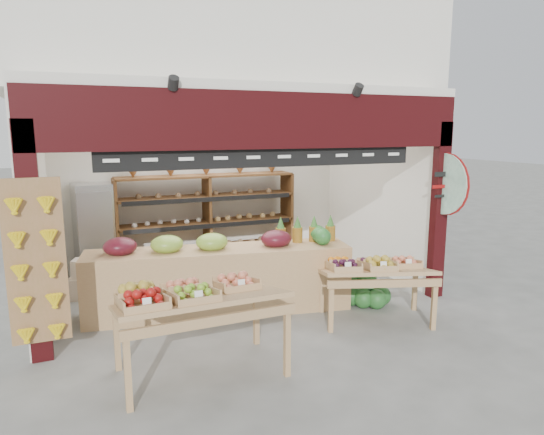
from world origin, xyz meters
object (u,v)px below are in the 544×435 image
(display_table_left, at_px, (188,297))
(display_table_right, at_px, (372,268))
(watermelon_pile, at_px, (364,290))
(mid_counter, at_px, (219,277))
(refrigerator, at_px, (96,232))
(back_shelving, at_px, (207,203))
(cardboard_stack, at_px, (101,283))

(display_table_left, distance_m, display_table_right, 2.64)
(watermelon_pile, bearing_deg, mid_counter, 165.34)
(refrigerator, height_order, display_table_right, refrigerator)
(back_shelving, xyz_separation_m, display_table_right, (1.34, -3.33, -0.50))
(cardboard_stack, distance_m, display_table_left, 3.02)
(refrigerator, height_order, display_table_left, refrigerator)
(display_table_right, xyz_separation_m, watermelon_pile, (0.26, 0.55, -0.51))
(back_shelving, height_order, mid_counter, back_shelving)
(mid_counter, relative_size, display_table_right, 2.27)
(display_table_right, distance_m, watermelon_pile, 0.80)
(refrigerator, xyz_separation_m, mid_counter, (1.50, -2.28, -0.33))
(mid_counter, distance_m, display_table_right, 2.11)
(mid_counter, relative_size, display_table_left, 2.14)
(display_table_left, bearing_deg, watermelon_pile, 20.64)
(refrigerator, height_order, watermelon_pile, refrigerator)
(back_shelving, distance_m, cardboard_stack, 2.41)
(refrigerator, bearing_deg, cardboard_stack, -98.32)
(back_shelving, height_order, watermelon_pile, back_shelving)
(cardboard_stack, xyz_separation_m, display_table_left, (0.71, -2.87, 0.62))
(mid_counter, bearing_deg, display_table_left, -116.45)
(display_table_left, bearing_deg, refrigerator, 100.17)
(display_table_left, height_order, watermelon_pile, display_table_left)
(back_shelving, relative_size, watermelon_pile, 4.54)
(refrigerator, relative_size, display_table_right, 1.01)
(back_shelving, xyz_separation_m, watermelon_pile, (1.60, -2.77, -1.01))
(display_table_right, height_order, watermelon_pile, display_table_right)
(cardboard_stack, height_order, display_table_left, display_table_left)
(cardboard_stack, bearing_deg, display_table_right, -35.43)
(back_shelving, height_order, refrigerator, back_shelving)
(mid_counter, bearing_deg, back_shelving, 78.69)
(display_table_left, xyz_separation_m, display_table_right, (2.59, 0.52, -0.12))
(back_shelving, relative_size, refrigerator, 1.97)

